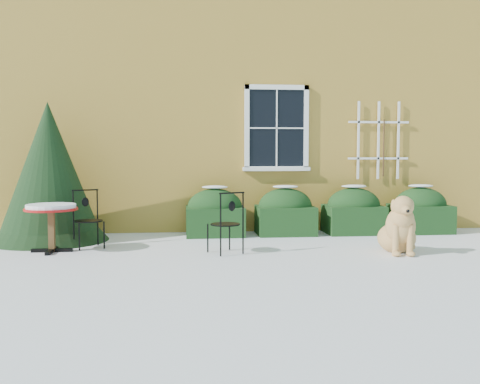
{
  "coord_description": "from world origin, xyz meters",
  "views": [
    {
      "loc": [
        -0.84,
        -7.13,
        1.47
      ],
      "look_at": [
        0.0,
        1.0,
        0.9
      ],
      "focal_mm": 40.0,
      "sensor_mm": 36.0,
      "label": 1
    }
  ],
  "objects": [
    {
      "name": "patio_chair_far",
      "position": [
        -2.37,
        1.47,
        0.46
      ],
      "size": [
        0.54,
        0.53,
        0.92
      ],
      "rotation": [
        0.0,
        0.0,
        0.41
      ],
      "color": "black",
      "rests_on": "ground"
    },
    {
      "name": "ground",
      "position": [
        0.0,
        0.0,
        0.0
      ],
      "size": [
        80.0,
        80.0,
        0.0
      ],
      "primitive_type": "plane",
      "color": "white",
      "rests_on": "ground"
    },
    {
      "name": "house",
      "position": [
        0.0,
        7.0,
        3.22
      ],
      "size": [
        12.4,
        8.4,
        6.4
      ],
      "color": "gold",
      "rests_on": "ground"
    },
    {
      "name": "evergreen_shrub",
      "position": [
        -3.13,
        2.21,
        0.95
      ],
      "size": [
        1.95,
        1.95,
        2.36
      ],
      "rotation": [
        0.0,
        0.0,
        0.16
      ],
      "color": "black",
      "rests_on": "ground"
    },
    {
      "name": "hedge_row",
      "position": [
        1.65,
        2.55,
        0.4
      ],
      "size": [
        4.95,
        0.8,
        0.91
      ],
      "color": "black",
      "rests_on": "ground"
    },
    {
      "name": "dog",
      "position": [
        2.34,
        0.49,
        0.36
      ],
      "size": [
        0.65,
        0.98,
        0.9
      ],
      "rotation": [
        0.0,
        0.0,
        -0.14
      ],
      "color": "tan",
      "rests_on": "ground"
    },
    {
      "name": "patio_chair_near",
      "position": [
        -0.23,
        0.74,
        0.46
      ],
      "size": [
        0.55,
        0.55,
        0.93
      ],
      "rotation": [
        0.0,
        0.0,
        3.6
      ],
      "color": "black",
      "rests_on": "ground"
    },
    {
      "name": "bistro_table",
      "position": [
        -2.85,
        1.13,
        0.61
      ],
      "size": [
        0.78,
        0.78,
        0.73
      ],
      "rotation": [
        0.0,
        0.0,
        0.08
      ],
      "color": "black",
      "rests_on": "ground"
    }
  ]
}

